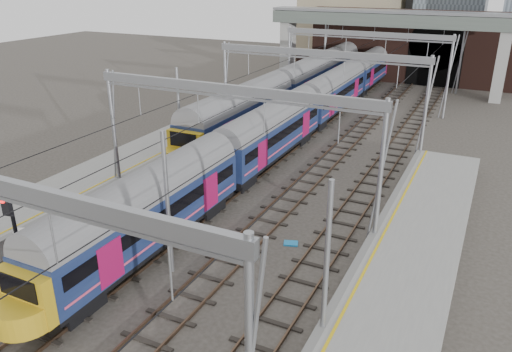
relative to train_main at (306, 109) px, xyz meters
The scene contains 14 objects.
ground 25.21m from the train_main, 85.43° to the right, with size 160.00×160.00×0.00m, color #38332D.
platform_left 24.02m from the train_main, 109.97° to the right, with size 4.32×55.00×1.12m.
tracks 10.48m from the train_main, 78.71° to the right, with size 14.40×80.00×0.22m.
overhead_line 5.86m from the train_main, 60.47° to the right, with size 16.80×80.00×8.00m.
retaining_wall 27.20m from the train_main, 82.80° to the left, with size 28.00×2.75×9.00m.
overbridge 21.65m from the train_main, 84.56° to the left, with size 28.00×3.00×9.25m.
train_main is the anchor object (origin of this frame).
train_second 12.26m from the train_main, 109.04° to the left, with size 2.82×48.90×4.84m.
signal_near_left 27.74m from the train_main, 95.03° to the right, with size 0.38×0.47×5.06m.
signal_near_centre 26.72m from the train_main, 89.89° to the right, with size 0.36×0.45×4.42m.
relay_cabinet 25.60m from the train_main, 103.12° to the right, with size 0.63×0.52×1.25m, color silver.
equip_cover_a 20.98m from the train_main, 76.86° to the right, with size 0.83×0.59×0.10m, color #1A81C7.
equip_cover_b 20.07m from the train_main, 87.85° to the right, with size 0.75×0.53×0.09m, color #1A81C7.
equip_cover_c 19.33m from the train_main, 71.33° to the right, with size 0.74×0.52×0.09m, color #1A81C7.
Camera 1 is at (12.57, -14.57, 13.27)m, focal length 35.00 mm.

